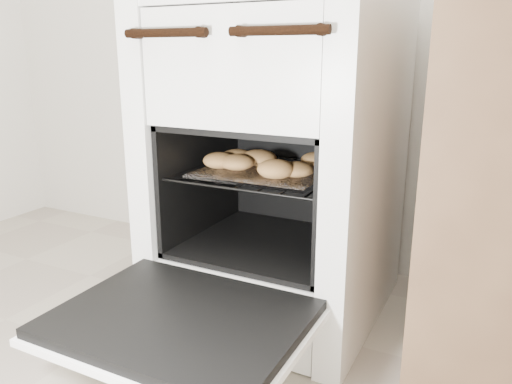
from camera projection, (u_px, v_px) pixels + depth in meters
The scene contains 5 objects.
stove at pixel (279, 163), 1.48m from camera, with size 0.62×0.69×0.95m.
oven_door at pixel (180, 322), 1.10m from camera, with size 0.56×0.43×0.04m.
oven_rack at pixel (269, 172), 1.42m from camera, with size 0.45×0.43×0.01m.
foil_sheet at pixel (266, 172), 1.41m from camera, with size 0.35×0.31×0.01m, color white.
baked_rolls at pixel (264, 162), 1.40m from camera, with size 0.37×0.30×0.05m.
Camera 1 is at (0.62, -0.17, 0.78)m, focal length 35.00 mm.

